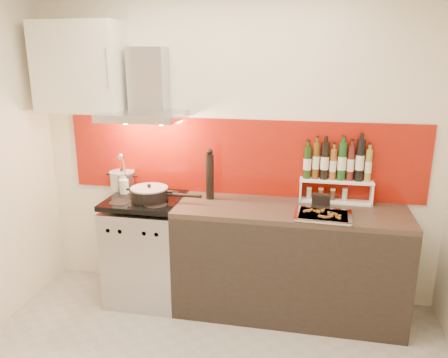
% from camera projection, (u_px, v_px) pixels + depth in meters
% --- Properties ---
extents(back_wall, '(3.40, 0.02, 2.60)m').
position_uv_depth(back_wall, '(235.00, 148.00, 3.65)').
color(back_wall, silver).
rests_on(back_wall, ground).
extents(backsplash, '(3.00, 0.02, 0.64)m').
position_uv_depth(backsplash, '(240.00, 157.00, 3.66)').
color(backsplash, maroon).
rests_on(backsplash, back_wall).
extents(range_stove, '(0.60, 0.60, 0.91)m').
position_uv_depth(range_stove, '(147.00, 250.00, 3.73)').
color(range_stove, '#B7B7BA').
rests_on(range_stove, ground).
extents(counter, '(1.80, 0.60, 0.90)m').
position_uv_depth(counter, '(289.00, 261.00, 3.51)').
color(counter, black).
rests_on(counter, ground).
extents(range_hood, '(0.62, 0.50, 0.61)m').
position_uv_depth(range_hood, '(146.00, 94.00, 3.51)').
color(range_hood, '#B7B7BA').
rests_on(range_hood, back_wall).
extents(upper_cabinet, '(0.70, 0.35, 0.72)m').
position_uv_depth(upper_cabinet, '(80.00, 67.00, 3.55)').
color(upper_cabinet, silver).
rests_on(upper_cabinet, back_wall).
extents(stock_pot, '(0.22, 0.22, 0.19)m').
position_uv_depth(stock_pot, '(122.00, 180.00, 3.82)').
color(stock_pot, '#B7B7BA').
rests_on(stock_pot, range_stove).
extents(saute_pan, '(0.59, 0.30, 0.14)m').
position_uv_depth(saute_pan, '(150.00, 194.00, 3.54)').
color(saute_pan, black).
rests_on(saute_pan, range_stove).
extents(utensil_jar, '(0.08, 0.12, 0.37)m').
position_uv_depth(utensil_jar, '(124.00, 182.00, 3.69)').
color(utensil_jar, silver).
rests_on(utensil_jar, range_stove).
extents(pepper_mill, '(0.07, 0.07, 0.42)m').
position_uv_depth(pepper_mill, '(210.00, 175.00, 3.56)').
color(pepper_mill, black).
rests_on(pepper_mill, counter).
extents(step_shelf, '(0.57, 0.16, 0.52)m').
position_uv_depth(step_shelf, '(336.00, 172.00, 3.47)').
color(step_shelf, white).
rests_on(step_shelf, counter).
extents(caddy_box, '(0.14, 0.07, 0.12)m').
position_uv_depth(caddy_box, '(321.00, 201.00, 3.36)').
color(caddy_box, black).
rests_on(caddy_box, counter).
extents(baking_tray, '(0.42, 0.34, 0.03)m').
position_uv_depth(baking_tray, '(323.00, 215.00, 3.19)').
color(baking_tray, silver).
rests_on(baking_tray, counter).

